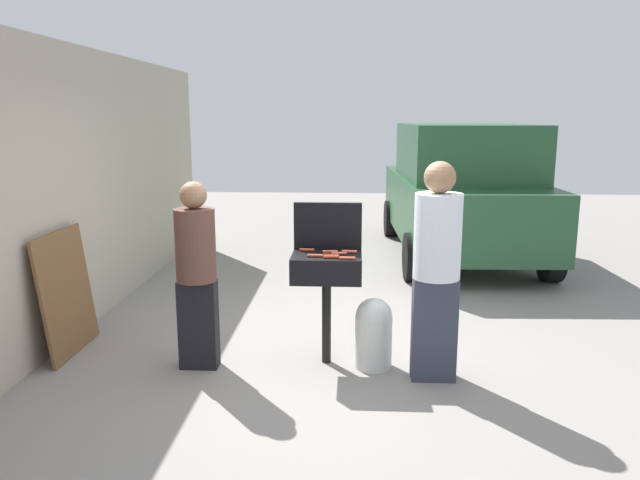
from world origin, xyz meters
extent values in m
plane|color=gray|center=(0.00, 0.00, 0.00)|extent=(24.00, 24.00, 0.00)
cube|color=#B2A893|center=(-2.61, 1.00, 1.41)|extent=(0.24, 8.00, 2.83)
cylinder|color=black|center=(0.01, -0.08, 0.38)|extent=(0.08, 0.08, 0.75)
cube|color=black|center=(0.01, -0.08, 0.86)|extent=(0.60, 0.44, 0.22)
cube|color=black|center=(0.01, 0.14, 1.18)|extent=(0.60, 0.05, 0.42)
cylinder|color=#AD4228|center=(-0.17, 0.05, 0.99)|extent=(0.13, 0.04, 0.03)
cylinder|color=#AD4228|center=(0.05, -0.15, 0.99)|extent=(0.13, 0.03, 0.03)
cylinder|color=#AD4228|center=(0.05, -0.22, 0.99)|extent=(0.13, 0.04, 0.03)
cylinder|color=#B74C33|center=(-0.08, -0.17, 0.99)|extent=(0.13, 0.03, 0.03)
cylinder|color=#C6593D|center=(0.12, -0.08, 0.99)|extent=(0.13, 0.04, 0.03)
cylinder|color=#C6593D|center=(0.04, -0.01, 0.99)|extent=(0.13, 0.04, 0.03)
cylinder|color=#C6593D|center=(0.20, 0.00, 0.99)|extent=(0.13, 0.03, 0.03)
cylinder|color=#C6593D|center=(0.19, -0.25, 0.99)|extent=(0.13, 0.03, 0.03)
cylinder|color=silver|center=(0.42, -0.17, 0.23)|extent=(0.32, 0.32, 0.46)
sphere|color=silver|center=(0.42, -0.17, 0.46)|extent=(0.31, 0.31, 0.31)
cube|color=black|center=(-1.08, -0.25, 0.39)|extent=(0.32, 0.18, 0.77)
cylinder|color=brown|center=(-1.08, -0.25, 1.08)|extent=(0.34, 0.34, 0.61)
sphere|color=#936B4C|center=(-1.08, -0.25, 1.50)|extent=(0.23, 0.23, 0.23)
cube|color=#333847|center=(0.90, -0.38, 0.43)|extent=(0.36, 0.20, 0.86)
cylinder|color=silver|center=(0.90, -0.38, 1.20)|extent=(0.38, 0.38, 0.68)
sphere|color=#936B4C|center=(0.90, -0.38, 1.67)|extent=(0.25, 0.25, 0.25)
cube|color=#234C2D|center=(1.87, 4.27, 0.77)|extent=(2.05, 4.46, 0.90)
cube|color=#234C2D|center=(1.88, 4.07, 1.62)|extent=(1.85, 2.66, 0.80)
cylinder|color=black|center=(2.83, 2.76, 0.32)|extent=(0.24, 0.65, 0.64)
cylinder|color=black|center=(1.02, 2.70, 0.32)|extent=(0.24, 0.65, 0.64)
cylinder|color=black|center=(2.72, 5.84, 0.32)|extent=(0.24, 0.65, 0.64)
cylinder|color=black|center=(0.92, 5.78, 0.32)|extent=(0.24, 0.65, 0.64)
cube|color=brown|center=(-2.36, 0.03, 0.56)|extent=(0.16, 0.90, 1.13)
camera|label=1|loc=(0.23, -5.16, 2.14)|focal=34.22mm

